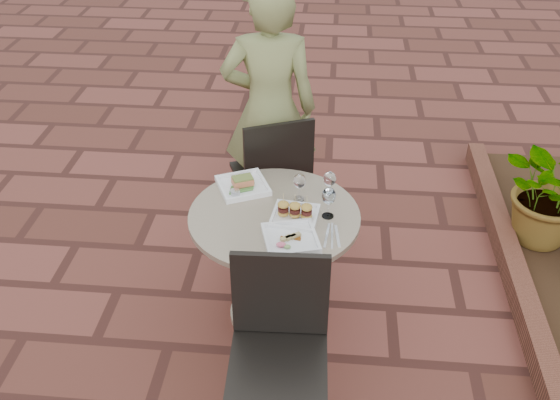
# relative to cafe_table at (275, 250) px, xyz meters

# --- Properties ---
(ground) EXTENTS (60.00, 60.00, 0.00)m
(ground) POSITION_rel_cafe_table_xyz_m (-0.15, 0.11, -0.48)
(ground) COLOR brown
(ground) RESTS_ON ground
(cafe_table) EXTENTS (0.90, 0.90, 0.73)m
(cafe_table) POSITION_rel_cafe_table_xyz_m (0.00, 0.00, 0.00)
(cafe_table) COLOR gray
(cafe_table) RESTS_ON ground
(chair_far) EXTENTS (0.58, 0.58, 0.93)m
(chair_far) POSITION_rel_cafe_table_xyz_m (-0.07, 0.72, 0.07)
(chair_far) COLOR black
(chair_far) RESTS_ON ground
(chair_near) EXTENTS (0.46, 0.46, 0.93)m
(chair_near) POSITION_rel_cafe_table_xyz_m (0.09, -0.67, 0.07)
(chair_near) COLOR black
(chair_near) RESTS_ON ground
(diner) EXTENTS (0.65, 0.46, 1.68)m
(diner) POSITION_rel_cafe_table_xyz_m (-0.13, 0.97, 0.36)
(diner) COLOR olive
(diner) RESTS_ON ground
(plate_salmon) EXTENTS (0.34, 0.34, 0.07)m
(plate_salmon) POSITION_rel_cafe_table_xyz_m (-0.20, 0.23, 0.27)
(plate_salmon) COLOR white
(plate_salmon) RESTS_ON cafe_table
(plate_sliders) EXTENTS (0.26, 0.26, 0.15)m
(plate_sliders) POSITION_rel_cafe_table_xyz_m (0.11, -0.03, 0.28)
(plate_sliders) COLOR white
(plate_sliders) RESTS_ON cafe_table
(plate_tuna) EXTENTS (0.32, 0.32, 0.03)m
(plate_tuna) POSITION_rel_cafe_table_xyz_m (0.10, -0.22, 0.26)
(plate_tuna) COLOR white
(plate_tuna) RESTS_ON cafe_table
(wine_glass_right) EXTENTS (0.07, 0.07, 0.17)m
(wine_glass_right) POSITION_rel_cafe_table_xyz_m (0.28, 0.01, 0.37)
(wine_glass_right) COLOR white
(wine_glass_right) RESTS_ON cafe_table
(wine_glass_mid) EXTENTS (0.07, 0.07, 0.16)m
(wine_glass_mid) POSITION_rel_cafe_table_xyz_m (0.12, 0.15, 0.36)
(wine_glass_mid) COLOR white
(wine_glass_mid) RESTS_ON cafe_table
(wine_glass_far) EXTENTS (0.07, 0.07, 0.16)m
(wine_glass_far) POSITION_rel_cafe_table_xyz_m (0.28, 0.18, 0.36)
(wine_glass_far) COLOR white
(wine_glass_far) RESTS_ON cafe_table
(steel_ramekin) EXTENTS (0.07, 0.07, 0.04)m
(steel_ramekin) POSITION_rel_cafe_table_xyz_m (-0.23, 0.14, 0.27)
(steel_ramekin) COLOR silver
(steel_ramekin) RESTS_ON cafe_table
(cutlery_set) EXTENTS (0.11, 0.21, 0.00)m
(cutlery_set) POSITION_rel_cafe_table_xyz_m (0.31, -0.16, 0.25)
(cutlery_set) COLOR silver
(cutlery_set) RESTS_ON cafe_table
(planter_curb) EXTENTS (0.12, 3.00, 0.15)m
(planter_curb) POSITION_rel_cafe_table_xyz_m (1.45, 0.41, -0.41)
(planter_curb) COLOR brown
(planter_curb) RESTS_ON ground
(potted_plant_a) EXTENTS (0.87, 0.82, 0.76)m
(potted_plant_a) POSITION_rel_cafe_table_xyz_m (1.70, 0.83, -0.04)
(potted_plant_a) COLOR #33662D
(potted_plant_a) RESTS_ON mulch_bed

